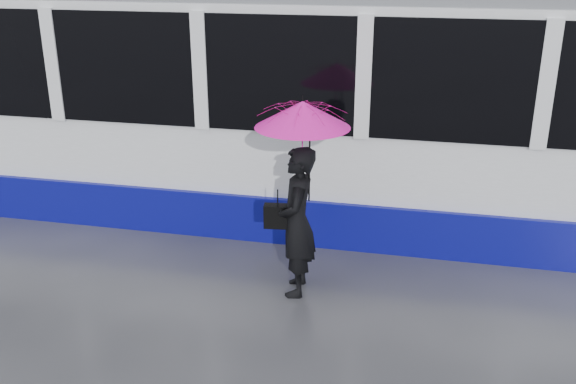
# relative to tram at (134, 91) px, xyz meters

# --- Properties ---
(ground) EXTENTS (90.00, 90.00, 0.00)m
(ground) POSITION_rel_tram_xyz_m (1.82, -2.50, -1.64)
(ground) COLOR #2D2D32
(ground) RESTS_ON ground
(rails) EXTENTS (34.00, 1.51, 0.02)m
(rails) POSITION_rel_tram_xyz_m (1.82, -0.00, -1.63)
(rails) COLOR #3F3D38
(rails) RESTS_ON ground
(tram) EXTENTS (26.00, 2.56, 3.35)m
(tram) POSITION_rel_tram_xyz_m (0.00, 0.00, 0.00)
(tram) COLOR white
(tram) RESTS_ON ground
(woman) EXTENTS (0.48, 0.66, 1.68)m
(woman) POSITION_rel_tram_xyz_m (2.97, -2.41, -0.80)
(woman) COLOR black
(woman) RESTS_ON ground
(umbrella) EXTENTS (1.11, 1.11, 1.14)m
(umbrella) POSITION_rel_tram_xyz_m (3.02, -2.41, 0.21)
(umbrella) COLOR #E91387
(umbrella) RESTS_ON ground
(handbag) EXTENTS (0.31, 0.17, 0.44)m
(handbag) POSITION_rel_tram_xyz_m (2.75, -2.39, -0.76)
(handbag) COLOR black
(handbag) RESTS_ON ground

